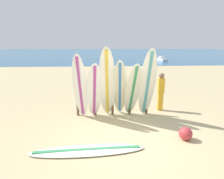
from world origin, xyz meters
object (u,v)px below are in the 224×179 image
object	(u,v)px
surfboard_leaning_left	(94,91)
beach_ball	(186,133)
surfboard_leaning_center_left	(107,83)
surfboard_lying_on_sand	(88,150)
surfboard_leaning_center_right	(133,91)
beachgoer_standing	(161,90)
surfboard_leaning_far_left	(80,87)
surfboard_leaning_center	(120,89)
surfboard_rack	(113,97)
surfboard_leaning_right	(147,84)
small_boat_offshore	(162,59)

from	to	relation	value
surfboard_leaning_left	beach_ball	size ratio (longest dim) A/B	5.55
surfboard_leaning_center_left	surfboard_lying_on_sand	size ratio (longest dim) A/B	0.88
surfboard_leaning_center_right	beachgoer_standing	bearing A→B (deg)	29.52
surfboard_leaning_far_left	surfboard_leaning_center_left	bearing A→B (deg)	4.61
surfboard_leaning_center	beachgoer_standing	distance (m)	1.81
surfboard_leaning_center	surfboard_leaning_far_left	bearing A→B (deg)	-174.59
surfboard_leaning_left	surfboard_leaning_center	xyz separation A→B (m)	(0.89, 0.14, 0.05)
surfboard_leaning_far_left	surfboard_lying_on_sand	distance (m)	2.40
surfboard_rack	surfboard_leaning_center_right	bearing A→B (deg)	-26.71
surfboard_leaning_left	surfboard_leaning_right	world-z (taller)	surfboard_leaning_right
surfboard_rack	small_boat_offshore	xyz separation A→B (m)	(9.31, 22.93, -0.43)
surfboard_leaning_center_right	surfboard_leaning_right	size ratio (longest dim) A/B	0.81
surfboard_lying_on_sand	beach_ball	xyz separation A→B (m)	(2.66, 0.44, 0.15)
surfboard_leaning_center_left	surfboard_leaning_right	distance (m)	1.40
surfboard_leaning_center	beachgoer_standing	xyz separation A→B (m)	(1.68, 0.63, -0.23)
surfboard_lying_on_sand	surfboard_leaning_center	bearing A→B (deg)	65.33
surfboard_lying_on_sand	beachgoer_standing	world-z (taller)	beachgoer_standing
surfboard_leaning_left	surfboard_lying_on_sand	world-z (taller)	surfboard_leaning_left
surfboard_leaning_far_left	beachgoer_standing	size ratio (longest dim) A/B	1.54
surfboard_leaning_left	beach_ball	distance (m)	3.12
surfboard_lying_on_sand	surfboard_rack	bearing A→B (deg)	72.53
small_boat_offshore	beach_ball	size ratio (longest dim) A/B	6.71
surfboard_rack	surfboard_leaning_left	xyz separation A→B (m)	(-0.65, -0.41, 0.32)
surfboard_leaning_center_left	surfboard_leaning_center_right	size ratio (longest dim) A/B	1.27
surfboard_leaning_center_right	beach_ball	size ratio (longest dim) A/B	5.48
surfboard_leaning_left	surfboard_leaning_center_right	distance (m)	1.33
surfboard_leaning_far_left	surfboard_leaning_center_right	bearing A→B (deg)	1.74
surfboard_leaning_center_left	surfboard_leaning_center	xyz separation A→B (m)	(0.45, 0.06, -0.21)
surfboard_rack	small_boat_offshore	distance (m)	24.75
surfboard_leaning_left	beach_ball	world-z (taller)	surfboard_leaning_left
surfboard_leaning_center_left	beachgoer_standing	size ratio (longest dim) A/B	1.69
surfboard_leaning_center	surfboard_leaning_center_right	world-z (taller)	surfboard_leaning_center
surfboard_leaning_left	surfboard_leaning_center_right	bearing A→B (deg)	2.92
surfboard_leaning_right	beachgoer_standing	bearing A→B (deg)	44.42
beach_ball	small_boat_offshore	bearing A→B (deg)	73.41
surfboard_leaning_right	surfboard_lying_on_sand	xyz separation A→B (m)	(-1.97, -2.14, -1.20)
beach_ball	surfboard_leaning_center	bearing A→B (deg)	132.36
surfboard_rack	surfboard_leaning_center_left	xyz separation A→B (m)	(-0.21, -0.32, 0.58)
surfboard_rack	surfboard_lying_on_sand	distance (m)	2.69
surfboard_leaning_center	small_boat_offshore	size ratio (longest dim) A/B	0.86
surfboard_leaning_right	surfboard_leaning_center	bearing A→B (deg)	174.74
surfboard_leaning_center_left	surfboard_leaning_right	xyz separation A→B (m)	(1.40, -0.03, -0.03)
surfboard_leaning_left	small_boat_offshore	distance (m)	25.38
surfboard_leaning_center_right	beachgoer_standing	distance (m)	1.44
surfboard_leaning_center_left	surfboard_leaning_center	world-z (taller)	surfboard_leaning_center_left
surfboard_leaning_left	surfboard_leaning_center_right	xyz separation A→B (m)	(1.32, 0.07, -0.01)
surfboard_leaning_left	surfboard_leaning_center_right	size ratio (longest dim) A/B	1.01
small_boat_offshore	surfboard_leaning_center_left	bearing A→B (deg)	-112.28
surfboard_leaning_far_left	surfboard_leaning_center	size ratio (longest dim) A/B	1.09
surfboard_leaning_left	surfboard_leaning_center	world-z (taller)	surfboard_leaning_center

